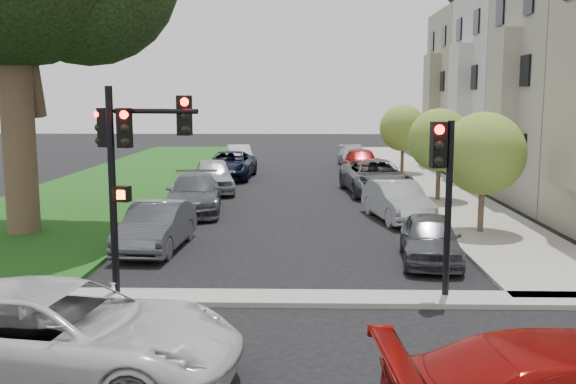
{
  "coord_description": "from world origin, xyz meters",
  "views": [
    {
      "loc": [
        0.41,
        -11.66,
        4.43
      ],
      "look_at": [
        0.0,
        5.0,
        2.0
      ],
      "focal_mm": 40.0,
      "sensor_mm": 36.0,
      "label": 1
    }
  ],
  "objects_px": {
    "car_parked_3": "(361,162)",
    "car_parked_6": "(194,194)",
    "traffic_signal_main": "(128,153)",
    "car_parked_5": "(156,227)",
    "car_parked_8": "(229,165)",
    "car_cross_near": "(60,335)",
    "car_parked_0": "(430,238)",
    "car_parked_7": "(213,176)",
    "small_tree_b": "(439,140)",
    "car_parked_4": "(354,156)",
    "small_tree_a": "(483,154)",
    "traffic_signal_secondary": "(443,176)",
    "car_parked_9": "(239,156)",
    "small_tree_c": "(403,128)",
    "car_parked_1": "(397,201)",
    "car_parked_2": "(375,177)"
  },
  "relations": [
    {
      "from": "car_parked_1",
      "to": "car_parked_5",
      "type": "height_order",
      "value": "car_parked_1"
    },
    {
      "from": "traffic_signal_main",
      "to": "car_parked_0",
      "type": "relative_size",
      "value": 1.23
    },
    {
      "from": "car_parked_2",
      "to": "car_parked_4",
      "type": "bearing_deg",
      "value": 84.38
    },
    {
      "from": "small_tree_b",
      "to": "car_parked_4",
      "type": "xyz_separation_m",
      "value": [
        -2.46,
        15.03,
        -2.02
      ]
    },
    {
      "from": "small_tree_a",
      "to": "car_parked_1",
      "type": "distance_m",
      "value": 3.96
    },
    {
      "from": "car_parked_3",
      "to": "car_parked_9",
      "type": "distance_m",
      "value": 9.26
    },
    {
      "from": "car_parked_1",
      "to": "car_parked_9",
      "type": "xyz_separation_m",
      "value": [
        -7.72,
        19.08,
        -0.03
      ]
    },
    {
      "from": "car_parked_2",
      "to": "car_parked_7",
      "type": "height_order",
      "value": "car_parked_7"
    },
    {
      "from": "car_parked_5",
      "to": "car_parked_8",
      "type": "relative_size",
      "value": 0.77
    },
    {
      "from": "car_parked_3",
      "to": "car_parked_7",
      "type": "distance_m",
      "value": 10.28
    },
    {
      "from": "small_tree_b",
      "to": "traffic_signal_main",
      "type": "bearing_deg",
      "value": -125.29
    },
    {
      "from": "traffic_signal_secondary",
      "to": "car_parked_9",
      "type": "height_order",
      "value": "traffic_signal_secondary"
    },
    {
      "from": "small_tree_c",
      "to": "car_parked_8",
      "type": "xyz_separation_m",
      "value": [
        -9.93,
        -2.23,
        -1.96
      ]
    },
    {
      "from": "small_tree_a",
      "to": "car_parked_2",
      "type": "relative_size",
      "value": 0.7
    },
    {
      "from": "traffic_signal_secondary",
      "to": "car_parked_7",
      "type": "bearing_deg",
      "value": 114.18
    },
    {
      "from": "car_parked_3",
      "to": "car_parked_4",
      "type": "relative_size",
      "value": 1.04
    },
    {
      "from": "car_parked_1",
      "to": "car_parked_6",
      "type": "height_order",
      "value": "car_parked_6"
    },
    {
      "from": "traffic_signal_secondary",
      "to": "car_parked_2",
      "type": "relative_size",
      "value": 0.69
    },
    {
      "from": "small_tree_c",
      "to": "car_parked_4",
      "type": "bearing_deg",
      "value": 116.95
    },
    {
      "from": "car_parked_1",
      "to": "traffic_signal_secondary",
      "type": "bearing_deg",
      "value": -103.31
    },
    {
      "from": "car_cross_near",
      "to": "traffic_signal_main",
      "type": "bearing_deg",
      "value": 7.35
    },
    {
      "from": "traffic_signal_main",
      "to": "car_parked_6",
      "type": "height_order",
      "value": "traffic_signal_main"
    },
    {
      "from": "small_tree_a",
      "to": "car_parked_2",
      "type": "distance_m",
      "value": 9.61
    },
    {
      "from": "small_tree_c",
      "to": "traffic_signal_secondary",
      "type": "relative_size",
      "value": 1.03
    },
    {
      "from": "small_tree_b",
      "to": "car_parked_8",
      "type": "bearing_deg",
      "value": 141.27
    },
    {
      "from": "traffic_signal_main",
      "to": "car_parked_1",
      "type": "relative_size",
      "value": 1.08
    },
    {
      "from": "small_tree_a",
      "to": "small_tree_c",
      "type": "bearing_deg",
      "value": 90.0
    },
    {
      "from": "car_parked_2",
      "to": "traffic_signal_secondary",
      "type": "bearing_deg",
      "value": -96.92
    },
    {
      "from": "small_tree_b",
      "to": "small_tree_a",
      "type": "bearing_deg",
      "value": -90.0
    },
    {
      "from": "small_tree_c",
      "to": "car_parked_8",
      "type": "height_order",
      "value": "small_tree_c"
    },
    {
      "from": "small_tree_c",
      "to": "car_parked_3",
      "type": "height_order",
      "value": "small_tree_c"
    },
    {
      "from": "small_tree_c",
      "to": "car_parked_2",
      "type": "relative_size",
      "value": 0.71
    },
    {
      "from": "traffic_signal_secondary",
      "to": "car_parked_1",
      "type": "height_order",
      "value": "traffic_signal_secondary"
    },
    {
      "from": "traffic_signal_secondary",
      "to": "car_parked_3",
      "type": "bearing_deg",
      "value": 89.23
    },
    {
      "from": "car_cross_near",
      "to": "car_parked_2",
      "type": "bearing_deg",
      "value": -12.73
    },
    {
      "from": "small_tree_a",
      "to": "car_parked_5",
      "type": "relative_size",
      "value": 0.95
    },
    {
      "from": "car_parked_3",
      "to": "car_parked_6",
      "type": "bearing_deg",
      "value": -121.81
    },
    {
      "from": "car_parked_8",
      "to": "car_parked_9",
      "type": "height_order",
      "value": "car_parked_8"
    },
    {
      "from": "car_parked_3",
      "to": "car_parked_6",
      "type": "xyz_separation_m",
      "value": [
        -7.63,
        -12.41,
        -0.06
      ]
    },
    {
      "from": "small_tree_b",
      "to": "traffic_signal_secondary",
      "type": "bearing_deg",
      "value": -101.46
    },
    {
      "from": "traffic_signal_main",
      "to": "car_parked_8",
      "type": "xyz_separation_m",
      "value": [
        -0.3,
        21.57,
        -2.48
      ]
    },
    {
      "from": "car_parked_0",
      "to": "car_parked_7",
      "type": "height_order",
      "value": "car_parked_7"
    },
    {
      "from": "car_parked_3",
      "to": "car_parked_8",
      "type": "height_order",
      "value": "car_parked_3"
    },
    {
      "from": "car_parked_3",
      "to": "car_parked_6",
      "type": "height_order",
      "value": "car_parked_3"
    },
    {
      "from": "car_parked_0",
      "to": "car_parked_9",
      "type": "bearing_deg",
      "value": 113.25
    },
    {
      "from": "small_tree_b",
      "to": "car_parked_6",
      "type": "height_order",
      "value": "small_tree_b"
    },
    {
      "from": "car_parked_3",
      "to": "car_parked_5",
      "type": "relative_size",
      "value": 1.11
    },
    {
      "from": "traffic_signal_secondary",
      "to": "car_parked_4",
      "type": "height_order",
      "value": "traffic_signal_secondary"
    },
    {
      "from": "car_parked_0",
      "to": "car_parked_7",
      "type": "relative_size",
      "value": 0.81
    },
    {
      "from": "small_tree_b",
      "to": "car_parked_5",
      "type": "bearing_deg",
      "value": -138.13
    }
  ]
}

